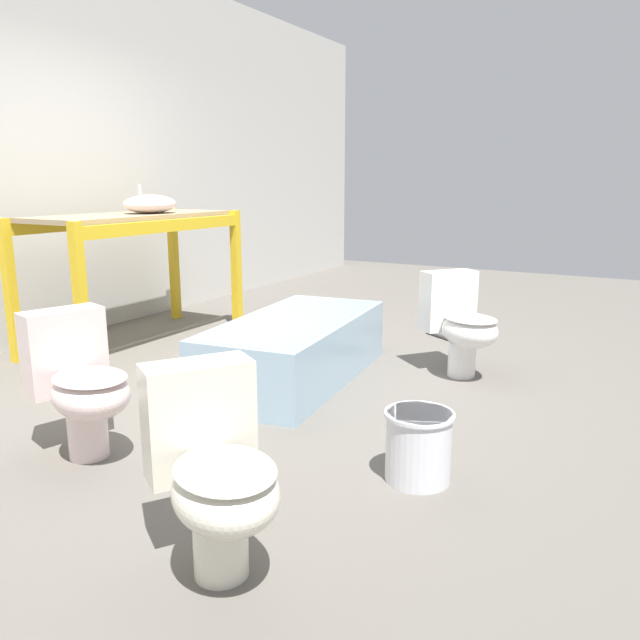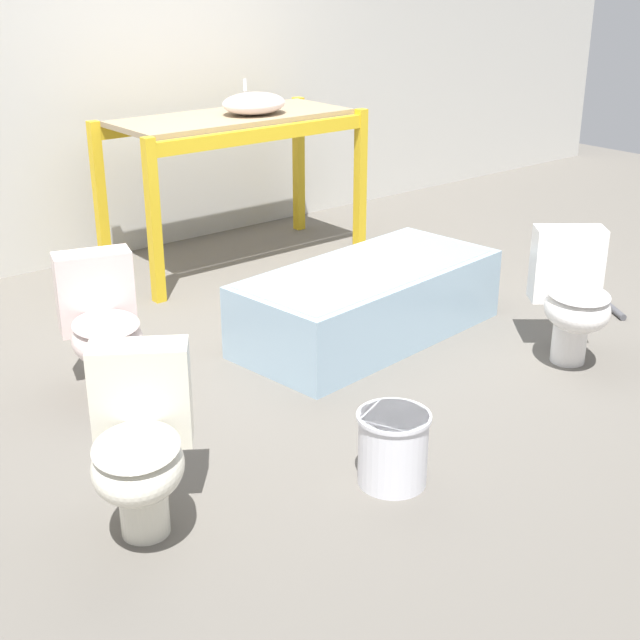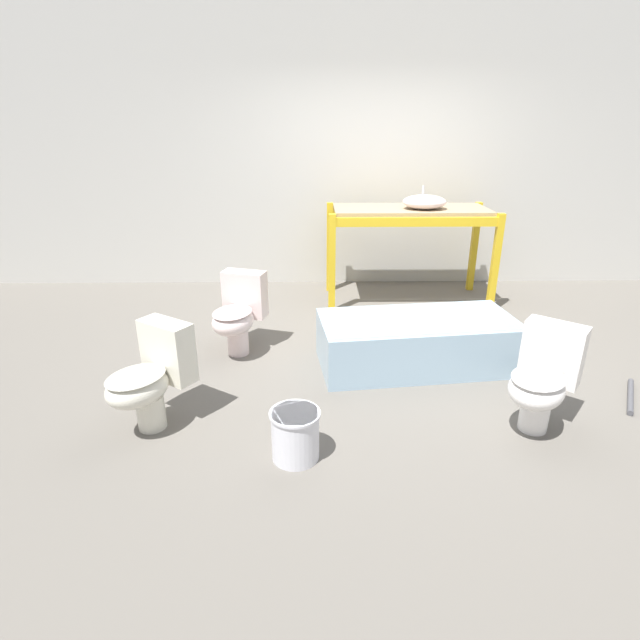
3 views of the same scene
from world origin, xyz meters
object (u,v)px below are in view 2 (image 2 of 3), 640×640
object	(u,v)px
bathtub_main	(368,297)
toilet_near	(103,325)
toilet_far	(572,295)
bucket_white	(393,447)
toilet_extra	(140,443)
sink_basin	(254,103)

from	to	relation	value
bathtub_main	toilet_near	bearing A→B (deg)	162.97
toilet_far	bucket_white	distance (m)	1.63
toilet_extra	bucket_white	bearing A→B (deg)	12.69
sink_basin	toilet_extra	world-z (taller)	sink_basin
sink_basin	bathtub_main	distance (m)	1.80
bathtub_main	toilet_extra	distance (m)	2.11
sink_basin	bucket_white	xyz separation A→B (m)	(-1.28, -2.76, -0.95)
toilet_extra	bucket_white	world-z (taller)	toilet_extra
bathtub_main	toilet_extra	world-z (taller)	toilet_extra
sink_basin	toilet_extra	size ratio (longest dim) A/B	0.66
sink_basin	bucket_white	size ratio (longest dim) A/B	1.45
toilet_extra	sink_basin	bearing A→B (deg)	80.61
toilet_near	toilet_far	xyz separation A→B (m)	(2.13, -1.20, 0.00)
bathtub_main	toilet_near	world-z (taller)	toilet_near
sink_basin	bucket_white	world-z (taller)	sink_basin
sink_basin	toilet_near	distance (m)	2.34
bathtub_main	toilet_far	distance (m)	1.12
toilet_near	toilet_far	size ratio (longest dim) A/B	1.00
toilet_near	bucket_white	xyz separation A→B (m)	(0.54, -1.50, -0.20)
toilet_far	toilet_extra	size ratio (longest dim) A/B	1.00
toilet_far	toilet_extra	world-z (taller)	same
sink_basin	toilet_extra	xyz separation A→B (m)	(-2.23, -2.40, -0.75)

